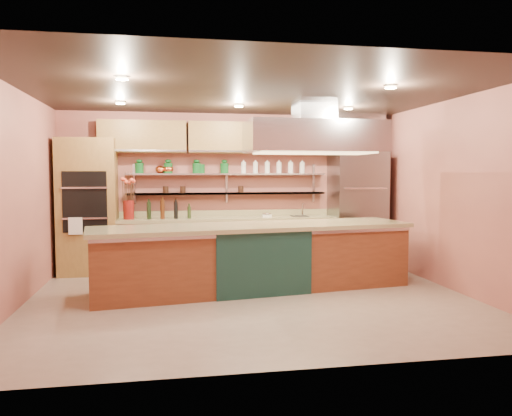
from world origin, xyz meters
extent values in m
cube|color=gray|center=(0.00, 0.00, -0.01)|extent=(6.00, 5.00, 0.02)
cube|color=black|center=(0.00, 0.00, 2.80)|extent=(6.00, 5.00, 0.02)
cube|color=#A25A4C|center=(0.00, 2.50, 1.40)|extent=(6.00, 0.04, 2.80)
cube|color=#A25A4C|center=(0.00, -2.50, 1.40)|extent=(6.00, 0.04, 2.80)
cube|color=#A25A4C|center=(-3.00, 0.00, 1.40)|extent=(0.04, 5.00, 2.80)
cube|color=#A25A4C|center=(3.00, 0.00, 1.40)|extent=(0.04, 5.00, 2.80)
cube|color=olive|center=(-2.45, 2.18, 1.15)|extent=(0.95, 0.64, 2.30)
cube|color=slate|center=(2.35, 2.14, 1.05)|extent=(0.95, 0.72, 2.10)
cube|color=tan|center=(-0.05, 2.20, 0.47)|extent=(3.84, 0.64, 0.93)
cube|color=#B1B2B8|center=(-0.05, 2.37, 1.35)|extent=(3.60, 0.26, 0.03)
cube|color=#B1B2B8|center=(-0.05, 2.37, 1.70)|extent=(3.60, 0.26, 0.03)
cube|color=olive|center=(0.00, 2.32, 2.35)|extent=(4.60, 0.36, 0.55)
cube|color=#B1B2B8|center=(1.03, 0.55, 2.25)|extent=(2.00, 1.00, 0.45)
cube|color=#FFE5A5|center=(0.00, 0.20, 2.77)|extent=(4.00, 2.80, 0.02)
cube|color=brown|center=(0.13, 0.55, 0.48)|extent=(4.71, 1.64, 0.96)
cylinder|color=maroon|center=(-1.78, 2.15, 1.09)|extent=(0.23, 0.23, 0.32)
cube|color=black|center=(-1.09, 2.15, 1.06)|extent=(0.82, 0.30, 0.26)
cube|color=silver|center=(0.63, 2.15, 0.98)|extent=(0.20, 0.17, 0.09)
cylinder|color=silver|center=(1.33, 2.25, 1.05)|extent=(0.04, 0.04, 0.24)
ellipsoid|color=#C8582E|center=(-1.24, 2.37, 1.78)|extent=(0.23, 0.23, 0.14)
cylinder|color=#0F481A|center=(-0.52, 2.37, 1.80)|extent=(0.17, 0.17, 0.16)
camera|label=1|loc=(-1.11, -6.62, 1.72)|focal=35.00mm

